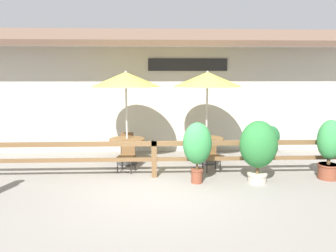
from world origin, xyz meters
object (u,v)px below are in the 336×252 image
object	(u,v)px
potted_plant_broad_leaf	(197,145)
potted_plant_entrance_palm	(258,146)
dining_table_near	(127,144)
potted_plant_corner_fern	(271,139)
patio_umbrella_near	(126,80)
chair_middle_wallside	(200,142)
patio_umbrella_middle	(207,80)
dining_table_middle	(206,143)
chair_middle_streetside	(211,154)
chair_near_streetside	(127,154)
chair_near_wallside	(127,143)
potted_plant_tall_tropical	(330,146)

from	to	relation	value
potted_plant_broad_leaf	potted_plant_entrance_palm	bearing A→B (deg)	-2.48
dining_table_near	potted_plant_corner_fern	distance (m)	4.95
dining_table_near	potted_plant_entrance_palm	distance (m)	3.87
patio_umbrella_near	chair_middle_wallside	world-z (taller)	patio_umbrella_near
patio_umbrella_middle	potted_plant_corner_fern	bearing A→B (deg)	26.13
chair_middle_wallside	potted_plant_corner_fern	size ratio (longest dim) A/B	0.91
dining_table_middle	potted_plant_broad_leaf	world-z (taller)	potted_plant_broad_leaf
chair_middle_streetside	potted_plant_corner_fern	world-z (taller)	potted_plant_corner_fern
dining_table_near	potted_plant_entrance_palm	xyz separation A→B (m)	(3.36, -1.89, 0.30)
chair_middle_wallside	patio_umbrella_near	bearing A→B (deg)	21.08
patio_umbrella_middle	dining_table_middle	bearing A→B (deg)	0.00
potted_plant_broad_leaf	chair_middle_streetside	bearing A→B (deg)	63.34
dining_table_near	patio_umbrella_middle	distance (m)	3.05
patio_umbrella_middle	chair_near_streetside	bearing A→B (deg)	-162.33
dining_table_near	potted_plant_corner_fern	bearing A→B (deg)	13.91
potted_plant_corner_fern	patio_umbrella_near	bearing A→B (deg)	-166.09
chair_near_wallside	chair_middle_wallside	size ratio (longest dim) A/B	1.00
patio_umbrella_middle	potted_plant_broad_leaf	world-z (taller)	patio_umbrella_middle
patio_umbrella_middle	chair_middle_wallside	world-z (taller)	patio_umbrella_middle
chair_middle_wallside	potted_plant_entrance_palm	world-z (taller)	potted_plant_entrance_palm
patio_umbrella_near	chair_near_wallside	distance (m)	2.17
patio_umbrella_near	patio_umbrella_middle	xyz separation A→B (m)	(2.38, 0.00, 0.00)
potted_plant_entrance_palm	potted_plant_corner_fern	size ratio (longest dim) A/B	1.65
chair_near_streetside	chair_middle_streetside	world-z (taller)	same
chair_middle_wallside	potted_plant_entrance_palm	bearing A→B (deg)	113.74
patio_umbrella_near	chair_middle_streetside	xyz separation A→B (m)	(2.39, -0.77, -2.04)
chair_near_wallside	dining_table_middle	size ratio (longest dim) A/B	0.81
chair_near_wallside	potted_plant_tall_tropical	size ratio (longest dim) A/B	0.56
chair_near_wallside	chair_middle_wallside	world-z (taller)	same
dining_table_middle	chair_middle_streetside	bearing A→B (deg)	-89.43
chair_near_streetside	patio_umbrella_middle	bearing A→B (deg)	31.35
potted_plant_entrance_palm	potted_plant_corner_fern	distance (m)	3.42
chair_middle_wallside	dining_table_middle	bearing A→B (deg)	96.92
chair_near_streetside	dining_table_middle	size ratio (longest dim) A/B	0.81
dining_table_near	potted_plant_entrance_palm	bearing A→B (deg)	-29.31
patio_umbrella_middle	potted_plant_corner_fern	xyz separation A→B (m)	(2.41, 1.18, -2.04)
potted_plant_tall_tropical	patio_umbrella_middle	bearing A→B (deg)	149.95
chair_near_streetside	patio_umbrella_near	bearing A→B (deg)	107.65
dining_table_middle	potted_plant_broad_leaf	size ratio (longest dim) A/B	0.70
potted_plant_corner_fern	chair_near_wallside	bearing A→B (deg)	-174.70
patio_umbrella_middle	dining_table_middle	size ratio (longest dim) A/B	2.62
patio_umbrella_near	potted_plant_tall_tropical	bearing A→B (deg)	-17.56
chair_near_wallside	chair_middle_streetside	bearing A→B (deg)	141.38
dining_table_middle	patio_umbrella_middle	bearing A→B (deg)	180.00
dining_table_middle	potted_plant_corner_fern	world-z (taller)	potted_plant_corner_fern
chair_near_wallside	dining_table_middle	distance (m)	2.56
potted_plant_broad_leaf	chair_near_wallside	bearing A→B (deg)	126.96
chair_middle_streetside	potted_plant_entrance_palm	xyz separation A→B (m)	(0.97, -1.11, 0.44)
dining_table_middle	potted_plant_corner_fern	size ratio (longest dim) A/B	1.12
potted_plant_broad_leaf	potted_plant_entrance_palm	xyz separation A→B (m)	(1.50, -0.06, -0.03)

